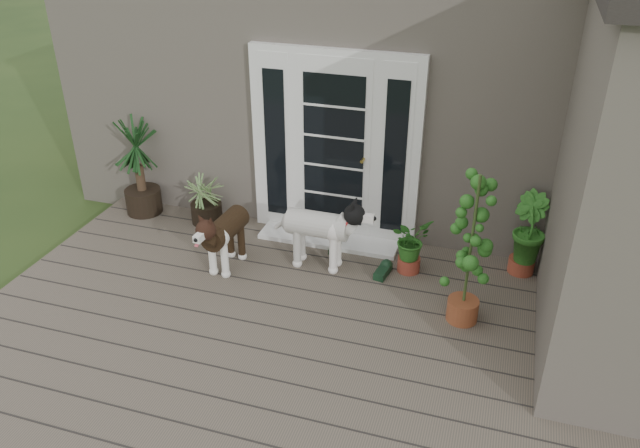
% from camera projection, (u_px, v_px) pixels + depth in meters
% --- Properties ---
extents(deck, '(6.20, 4.60, 0.12)m').
position_uv_depth(deck, '(285.00, 359.00, 5.56)').
color(deck, '#6B5B4C').
rests_on(deck, ground).
extents(house_main, '(7.40, 4.00, 3.10)m').
position_uv_depth(house_main, '(393.00, 69.00, 8.38)').
color(house_main, '#665E54').
rests_on(house_main, ground).
extents(door_unit, '(1.90, 0.14, 2.15)m').
position_uv_depth(door_unit, '(335.00, 147.00, 6.89)').
color(door_unit, white).
rests_on(door_unit, deck).
extents(door_step, '(1.60, 0.40, 0.05)m').
position_uv_depth(door_step, '(329.00, 239.00, 7.24)').
color(door_step, white).
rests_on(door_step, deck).
extents(brindle_dog, '(0.41, 0.84, 0.68)m').
position_uv_depth(brindle_dog, '(226.00, 239.00, 6.61)').
color(brindle_dog, '#302011').
rests_on(brindle_dog, deck).
extents(white_dog, '(0.89, 0.39, 0.74)m').
position_uv_depth(white_dog, '(318.00, 236.00, 6.61)').
color(white_dog, white).
rests_on(white_dog, deck).
extents(spider_plant, '(0.73, 0.73, 0.66)m').
position_uv_depth(spider_plant, '(205.00, 197.00, 7.49)').
color(spider_plant, '#93A666').
rests_on(spider_plant, deck).
extents(yucca, '(0.88, 0.88, 1.20)m').
position_uv_depth(yucca, '(139.00, 167.00, 7.59)').
color(yucca, black).
rests_on(yucca, deck).
extents(herb_a, '(0.57, 0.57, 0.52)m').
position_uv_depth(herb_a, '(410.00, 249.00, 6.58)').
color(herb_a, '#285C1A').
rests_on(herb_a, deck).
extents(herb_b, '(0.61, 0.61, 0.68)m').
position_uv_depth(herb_b, '(525.00, 244.00, 6.52)').
color(herb_b, '#245117').
rests_on(herb_b, deck).
extents(herb_c, '(0.35, 0.35, 0.54)m').
position_uv_depth(herb_c, '(565.00, 264.00, 6.32)').
color(herb_c, '#245217').
rests_on(herb_c, deck).
extents(sapling, '(0.46, 0.46, 1.55)m').
position_uv_depth(sapling, '(471.00, 249.00, 5.59)').
color(sapling, '#285819').
rests_on(sapling, deck).
extents(clog_left, '(0.13, 0.27, 0.08)m').
position_uv_depth(clog_left, '(335.00, 247.00, 7.04)').
color(clog_left, black).
rests_on(clog_left, deck).
extents(clog_right, '(0.20, 0.35, 0.10)m').
position_uv_depth(clog_right, '(383.00, 270.00, 6.61)').
color(clog_right, black).
rests_on(clog_right, deck).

